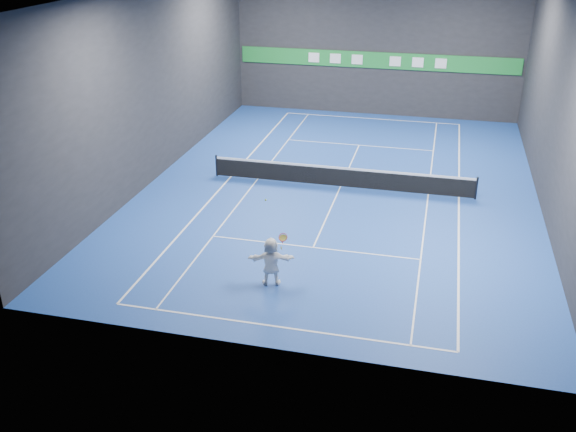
% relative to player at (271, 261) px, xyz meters
% --- Properties ---
extents(ground, '(26.00, 26.00, 0.00)m').
position_rel_player_xyz_m(ground, '(0.87, 9.40, -0.88)').
color(ground, '#1C429B').
rests_on(ground, ground).
extents(wall_back, '(18.00, 0.10, 9.00)m').
position_rel_player_xyz_m(wall_back, '(0.87, 22.40, 3.62)').
color(wall_back, '#252528').
rests_on(wall_back, ground).
extents(wall_front, '(18.00, 0.10, 9.00)m').
position_rel_player_xyz_m(wall_front, '(0.87, -3.60, 3.62)').
color(wall_front, '#252528').
rests_on(wall_front, ground).
extents(wall_left, '(0.10, 26.00, 9.00)m').
position_rel_player_xyz_m(wall_left, '(-8.13, 9.40, 3.62)').
color(wall_left, '#252528').
rests_on(wall_left, ground).
extents(wall_right, '(0.10, 26.00, 9.00)m').
position_rel_player_xyz_m(wall_right, '(9.87, 9.40, 3.62)').
color(wall_right, '#252528').
rests_on(wall_right, ground).
extents(baseline_near, '(10.98, 0.08, 0.01)m').
position_rel_player_xyz_m(baseline_near, '(0.87, -2.49, -0.87)').
color(baseline_near, white).
rests_on(baseline_near, ground).
extents(baseline_far, '(10.98, 0.08, 0.01)m').
position_rel_player_xyz_m(baseline_far, '(0.87, 21.29, -0.87)').
color(baseline_far, white).
rests_on(baseline_far, ground).
extents(sideline_doubles_left, '(0.08, 23.78, 0.01)m').
position_rel_player_xyz_m(sideline_doubles_left, '(-4.62, 9.40, -0.87)').
color(sideline_doubles_left, white).
rests_on(sideline_doubles_left, ground).
extents(sideline_doubles_right, '(0.08, 23.78, 0.01)m').
position_rel_player_xyz_m(sideline_doubles_right, '(6.36, 9.40, -0.87)').
color(sideline_doubles_right, white).
rests_on(sideline_doubles_right, ground).
extents(sideline_singles_left, '(0.06, 23.78, 0.01)m').
position_rel_player_xyz_m(sideline_singles_left, '(-3.24, 9.40, -0.87)').
color(sideline_singles_left, white).
rests_on(sideline_singles_left, ground).
extents(sideline_singles_right, '(0.06, 23.78, 0.01)m').
position_rel_player_xyz_m(sideline_singles_right, '(4.98, 9.40, -0.87)').
color(sideline_singles_right, white).
rests_on(sideline_singles_right, ground).
extents(service_line_near, '(8.23, 0.06, 0.01)m').
position_rel_player_xyz_m(service_line_near, '(0.87, 3.00, -0.87)').
color(service_line_near, white).
rests_on(service_line_near, ground).
extents(service_line_far, '(8.23, 0.06, 0.01)m').
position_rel_player_xyz_m(service_line_far, '(0.87, 15.80, -0.87)').
color(service_line_far, white).
rests_on(service_line_far, ground).
extents(center_service_line, '(0.06, 12.80, 0.01)m').
position_rel_player_xyz_m(center_service_line, '(0.87, 9.40, -0.87)').
color(center_service_line, white).
rests_on(center_service_line, ground).
extents(player, '(1.70, 0.90, 1.75)m').
position_rel_player_xyz_m(player, '(0.00, 0.00, 0.00)').
color(player, white).
rests_on(player, ground).
extents(tennis_ball, '(0.07, 0.07, 0.07)m').
position_rel_player_xyz_m(tennis_ball, '(-0.20, 0.13, 2.23)').
color(tennis_ball, '#AAD523').
rests_on(tennis_ball, player).
extents(tennis_net, '(12.50, 0.10, 1.07)m').
position_rel_player_xyz_m(tennis_net, '(0.87, 9.40, -0.34)').
color(tennis_net, black).
rests_on(tennis_net, ground).
extents(sponsor_banner, '(17.64, 0.11, 1.00)m').
position_rel_player_xyz_m(sponsor_banner, '(0.87, 22.34, 2.62)').
color(sponsor_banner, '#1E8932').
rests_on(sponsor_banner, wall_back).
extents(tennis_racket, '(0.43, 0.31, 0.68)m').
position_rel_player_xyz_m(tennis_racket, '(0.40, 0.05, 0.90)').
color(tennis_racket, red).
rests_on(tennis_racket, player).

